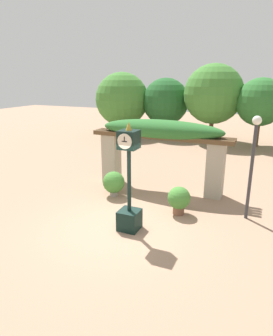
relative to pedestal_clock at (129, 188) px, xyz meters
name	(u,v)px	position (x,y,z in m)	size (l,w,h in m)	color
ground_plane	(119,227)	(-0.33, -0.02, -1.25)	(60.00, 60.00, 0.00)	#9E7A60
pedestal_clock	(129,188)	(0.00, 0.00, 0.00)	(0.57, 0.57, 3.06)	black
pergola	(160,138)	(-0.33, 3.45, 0.72)	(5.38, 1.20, 2.67)	#A89E89
potted_plant_near_left	(179,199)	(1.01, 1.51, -0.74)	(0.71, 0.71, 0.91)	brown
potted_plant_near_right	(114,183)	(-1.58, 2.03, -0.74)	(0.79, 0.79, 0.92)	gray
lamp_post	(253,154)	(2.99, 2.08, 0.79)	(0.26, 0.26, 3.14)	#333338
tree_line	(221,98)	(0.30, 13.20, 1.64)	(17.28, 4.50, 5.36)	brown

